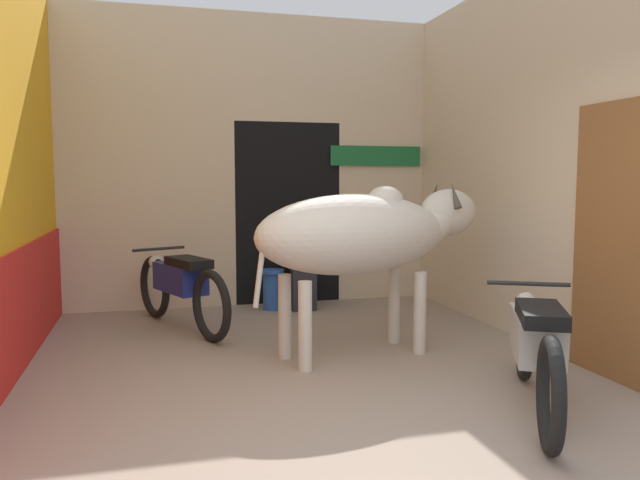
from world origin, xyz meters
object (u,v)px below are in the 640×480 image
at_px(motorcycle_near, 536,345).
at_px(shopkeeper_seated, 301,252).
at_px(plastic_stool, 272,288).
at_px(motorcycle_far, 180,285).
at_px(cow, 365,234).

height_order(motorcycle_near, shopkeeper_seated, shopkeeper_seated).
bearing_deg(motorcycle_near, shopkeeper_seated, 101.62).
relative_size(shopkeeper_seated, plastic_stool, 2.68).
bearing_deg(plastic_stool, shopkeeper_seated, -5.26).
relative_size(motorcycle_far, shopkeeper_seated, 1.49).
relative_size(cow, motorcycle_near, 1.25).
xyz_separation_m(motorcycle_near, plastic_stool, (-1.08, 3.59, -0.19)).
relative_size(motorcycle_near, motorcycle_far, 0.96).
distance_m(motorcycle_near, plastic_stool, 3.75).
height_order(motorcycle_near, plastic_stool, motorcycle_near).
relative_size(motorcycle_near, shopkeeper_seated, 1.43).
distance_m(cow, shopkeeper_seated, 2.04).
height_order(motorcycle_near, motorcycle_far, motorcycle_far).
bearing_deg(motorcycle_near, cow, 112.27).
height_order(shopkeeper_seated, plastic_stool, shopkeeper_seated).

